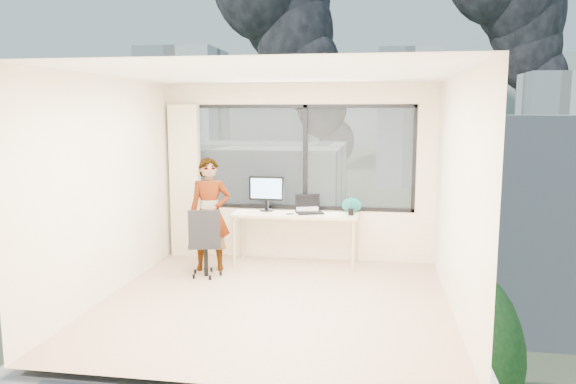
% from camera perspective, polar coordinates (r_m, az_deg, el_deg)
% --- Properties ---
extents(floor, '(4.00, 4.00, 0.01)m').
position_cam_1_polar(floor, '(6.48, -1.41, -11.39)').
color(floor, tan).
rests_on(floor, ground).
extents(ceiling, '(4.00, 4.00, 0.01)m').
position_cam_1_polar(ceiling, '(6.12, -1.50, 12.20)').
color(ceiling, white).
rests_on(ceiling, ground).
extents(wall_front, '(4.00, 0.01, 2.60)m').
position_cam_1_polar(wall_front, '(4.25, -6.38, -3.75)').
color(wall_front, beige).
rests_on(wall_front, ground).
extents(wall_left, '(0.01, 4.00, 2.60)m').
position_cam_1_polar(wall_left, '(6.82, -18.22, 0.43)').
color(wall_left, beige).
rests_on(wall_left, ground).
extents(wall_right, '(0.01, 4.00, 2.60)m').
position_cam_1_polar(wall_right, '(6.13, 17.25, -0.36)').
color(wall_right, beige).
rests_on(wall_right, ground).
extents(window_wall, '(3.30, 0.16, 1.55)m').
position_cam_1_polar(window_wall, '(8.10, 1.46, 3.62)').
color(window_wall, black).
rests_on(window_wall, ground).
extents(curtain, '(0.45, 0.14, 2.30)m').
position_cam_1_polar(curtain, '(8.44, -10.66, 1.11)').
color(curtain, '#EEE8BA').
rests_on(curtain, floor).
extents(desk, '(1.80, 0.60, 0.75)m').
position_cam_1_polar(desk, '(7.95, 0.75, -4.86)').
color(desk, '#CAB788').
rests_on(desk, floor).
extents(chair, '(0.59, 0.59, 0.95)m').
position_cam_1_polar(chair, '(7.42, -8.59, -5.11)').
color(chair, black).
rests_on(chair, floor).
extents(person, '(0.64, 0.50, 1.57)m').
position_cam_1_polar(person, '(7.67, -8.14, -2.31)').
color(person, '#2D2D33').
rests_on(person, floor).
extents(monitor, '(0.52, 0.13, 0.52)m').
position_cam_1_polar(monitor, '(8.03, -2.26, -0.13)').
color(monitor, black).
rests_on(monitor, desk).
extents(game_console, '(0.36, 0.32, 0.08)m').
position_cam_1_polar(game_console, '(8.03, 1.98, -1.72)').
color(game_console, white).
rests_on(game_console, desk).
extents(laptop, '(0.48, 0.49, 0.24)m').
position_cam_1_polar(laptop, '(7.84, 2.27, -1.37)').
color(laptop, black).
rests_on(laptop, desk).
extents(cellphone, '(0.12, 0.07, 0.01)m').
position_cam_1_polar(cellphone, '(7.78, 0.21, -2.28)').
color(cellphone, black).
rests_on(cellphone, desk).
extents(pen_cup, '(0.09, 0.09, 0.10)m').
position_cam_1_polar(pen_cup, '(7.75, 6.57, -2.06)').
color(pen_cup, black).
rests_on(pen_cup, desk).
extents(handbag, '(0.29, 0.16, 0.22)m').
position_cam_1_polar(handbag, '(7.96, 6.65, -1.34)').
color(handbag, '#0D534F').
rests_on(handbag, desk).
extents(exterior_ground, '(400.00, 400.00, 0.04)m').
position_cam_1_polar(exterior_ground, '(127.04, 8.45, 0.86)').
color(exterior_ground, '#515B3D').
rests_on(exterior_ground, ground).
extents(near_bldg_a, '(16.00, 12.00, 14.00)m').
position_cam_1_polar(near_bldg_a, '(38.51, -6.50, -5.58)').
color(near_bldg_a, beige).
rests_on(near_bldg_a, exterior_ground).
extents(near_bldg_b, '(14.00, 13.00, 16.00)m').
position_cam_1_polar(near_bldg_b, '(46.06, 22.56, -2.60)').
color(near_bldg_b, silver).
rests_on(near_bldg_b, exterior_ground).
extents(far_tower_a, '(14.00, 14.00, 28.00)m').
position_cam_1_polar(far_tower_a, '(107.29, -10.73, 6.96)').
color(far_tower_a, silver).
rests_on(far_tower_a, exterior_ground).
extents(far_tower_b, '(13.00, 13.00, 30.00)m').
position_cam_1_polar(far_tower_b, '(126.20, 12.26, 7.55)').
color(far_tower_b, silver).
rests_on(far_tower_b, exterior_ground).
extents(far_tower_c, '(15.00, 15.00, 26.00)m').
position_cam_1_polar(far_tower_c, '(152.49, 25.91, 6.25)').
color(far_tower_c, silver).
rests_on(far_tower_c, exterior_ground).
extents(far_tower_d, '(16.00, 14.00, 22.00)m').
position_cam_1_polar(far_tower_d, '(167.63, -12.44, 6.30)').
color(far_tower_d, silver).
rests_on(far_tower_d, exterior_ground).
extents(hill_a, '(288.00, 216.00, 90.00)m').
position_cam_1_polar(hill_a, '(348.15, -11.40, 5.44)').
color(hill_a, slate).
rests_on(hill_a, exterior_ground).
extents(hill_b, '(300.00, 220.00, 96.00)m').
position_cam_1_polar(hill_b, '(341.05, 25.96, 4.72)').
color(hill_b, slate).
rests_on(hill_b, exterior_ground).
extents(tree_a, '(7.00, 7.00, 8.00)m').
position_cam_1_polar(tree_a, '(35.00, -21.49, -12.69)').
color(tree_a, '#184517').
rests_on(tree_a, exterior_ground).
extents(tree_b, '(7.60, 7.60, 9.00)m').
position_cam_1_polar(tree_b, '(26.85, 15.00, -17.82)').
color(tree_b, '#184517').
rests_on(tree_b, exterior_ground).
extents(smoke_plume_b, '(30.00, 18.00, 70.00)m').
position_cam_1_polar(smoke_plume_b, '(185.73, 26.79, 15.09)').
color(smoke_plume_b, black).
rests_on(smoke_plume_b, exterior_ground).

